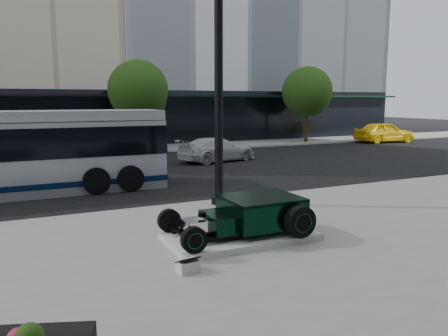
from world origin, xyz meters
name	(u,v)px	position (x,y,z in m)	size (l,w,h in m)	color
ground	(203,190)	(0.00, 0.00, 0.00)	(120.00, 120.00, 0.00)	black
sidewalk_far	(121,150)	(0.00, 14.00, 0.06)	(70.00, 4.00, 0.12)	gray
street_trees	(140,93)	(1.15, 13.07, 3.77)	(29.80, 3.80, 5.70)	black
display_plinth	(240,236)	(-1.57, -5.99, 0.20)	(3.40, 1.80, 0.15)	silver
hot_rod	(253,213)	(-1.24, -5.99, 0.70)	(3.22, 2.00, 0.81)	black
info_plaque	(188,265)	(-3.35, -7.29, 0.24)	(0.43, 0.34, 0.31)	silver
lamppost	(219,74)	(-0.56, -2.61, 4.06)	(0.47, 0.47, 8.53)	black
white_sedan	(217,149)	(3.67, 6.81, 0.64)	(1.81, 4.44, 1.29)	silver
yellow_taxi	(384,132)	(19.95, 10.94, 0.80)	(1.90, 4.72, 1.61)	yellow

